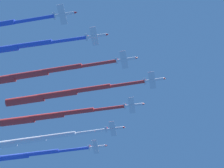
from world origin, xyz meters
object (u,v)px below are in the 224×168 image
jet_port_inner (46,117)px  jet_starboard_inner (28,75)px  jet_lead (56,95)px  jet_port_mid (28,141)px  jet_port_outer (10,157)px

jet_port_inner → jet_starboard_inner: jet_port_inner is taller
jet_lead → jet_port_inner: bearing=-124.5°
jet_port_mid → jet_starboard_inner: bearing=36.2°
jet_starboard_inner → jet_port_mid: bearing=-143.8°
jet_starboard_inner → jet_port_outer: jet_port_outer is taller
jet_lead → jet_port_inner: size_ratio=1.07×
jet_starboard_inner → jet_port_mid: size_ratio=1.02×
jet_port_inner → jet_port_outer: (-13.49, -31.69, 2.89)m
jet_port_mid → jet_port_outer: jet_port_outer is taller
jet_port_inner → jet_port_mid: 17.45m
jet_lead → jet_port_mid: 30.90m
jet_lead → jet_port_inner: jet_port_inner is taller
jet_port_mid → jet_port_outer: (-6.04, -15.92, 2.76)m
jet_port_outer → jet_port_mid: bearing=69.2°
jet_port_outer → jet_lead: bearing=63.7°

